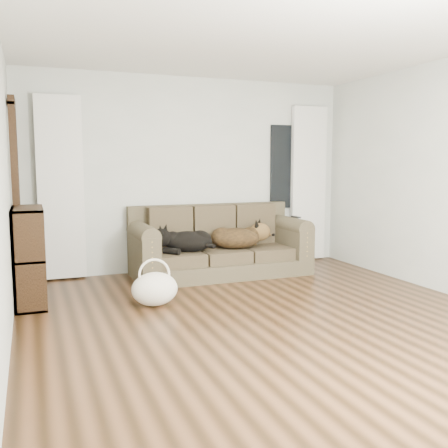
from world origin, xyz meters
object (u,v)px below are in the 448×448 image
object	(u,v)px
sofa	(221,241)
dog_black_lab	(185,241)
tote_bag	(155,290)
dog_shepherd	(238,237)
bookshelf	(29,256)

from	to	relation	value
sofa	dog_black_lab	distance (m)	0.50
tote_bag	dog_shepherd	bearing A→B (deg)	37.40
tote_bag	bookshelf	bearing A→B (deg)	155.36
dog_black_lab	tote_bag	distance (m)	1.27
dog_black_lab	dog_shepherd	world-z (taller)	dog_shepherd
dog_shepherd	bookshelf	xyz separation A→B (m)	(-2.55, -0.50, 0.01)
dog_black_lab	tote_bag	xyz separation A→B (m)	(-0.64, -1.05, -0.32)
bookshelf	dog_black_lab	bearing A→B (deg)	22.09
dog_black_lab	tote_bag	world-z (taller)	dog_black_lab
dog_black_lab	dog_shepherd	bearing A→B (deg)	24.92
dog_black_lab	bookshelf	size ratio (longest dim) A/B	0.62
dog_shepherd	tote_bag	bearing A→B (deg)	59.48
dog_shepherd	bookshelf	world-z (taller)	bookshelf
tote_bag	bookshelf	size ratio (longest dim) A/B	0.47
dog_black_lab	dog_shepherd	distance (m)	0.72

